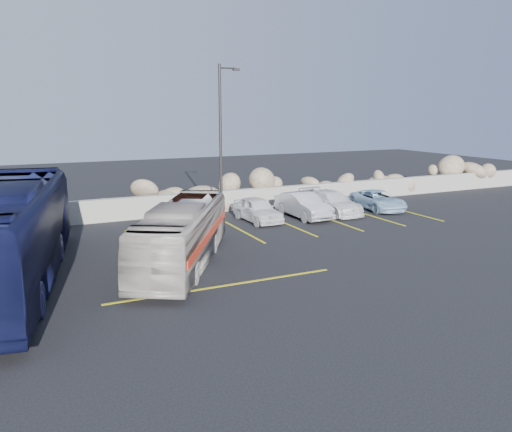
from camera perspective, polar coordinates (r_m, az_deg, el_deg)
name	(u,v)px	position (r m, az deg, el deg)	size (l,w,h in m)	color
ground	(255,283)	(17.02, -0.14, -7.69)	(90.00, 90.00, 0.00)	black
seawall	(163,206)	(27.85, -10.63, 1.16)	(60.00, 0.40, 1.20)	gray
riprap_pile	(157,190)	(28.88, -11.29, 2.92)	(54.00, 2.80, 2.60)	#856D57
parking_lines	(294,233)	(23.81, 4.34, -1.97)	(18.16, 9.36, 0.01)	gold
lamppost	(222,139)	(25.81, -3.96, 8.76)	(1.14, 0.18, 8.00)	#2B2826
vintage_bus	(183,234)	(18.92, -8.35, -2.06)	(1.99, 8.51, 2.37)	#BDB7AB
tour_coach	(6,234)	(18.40, -26.66, -1.88)	(2.90, 12.42, 3.46)	#101438
car_a	(257,209)	(26.20, 0.15, 0.76)	(1.50, 3.72, 1.27)	white
car_b	(303,205)	(27.23, 5.44, 1.23)	(1.43, 4.11, 1.35)	#BCBDC1
car_c	(331,202)	(28.54, 8.60, 1.55)	(1.77, 4.35, 1.26)	white
car_d	(378,200)	(30.19, 13.77, 1.77)	(1.85, 4.02, 1.12)	#9BBEDC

